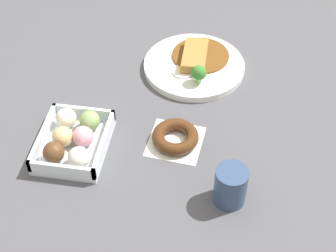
% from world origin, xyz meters
% --- Properties ---
extents(ground_plane, '(1.60, 1.60, 0.00)m').
position_xyz_m(ground_plane, '(0.00, 0.00, 0.00)').
color(ground_plane, '#4C4C51').
extents(curry_plate, '(0.26, 0.26, 0.07)m').
position_xyz_m(curry_plate, '(0.13, -0.04, 0.01)').
color(curry_plate, white).
rests_on(curry_plate, ground_plane).
extents(donut_box, '(0.18, 0.15, 0.06)m').
position_xyz_m(donut_box, '(-0.18, 0.19, 0.03)').
color(donut_box, silver).
rests_on(donut_box, ground_plane).
extents(chocolate_ring_donut, '(0.13, 0.13, 0.03)m').
position_xyz_m(chocolate_ring_donut, '(-0.13, -0.03, 0.01)').
color(chocolate_ring_donut, white).
rests_on(chocolate_ring_donut, ground_plane).
extents(coffee_mug, '(0.07, 0.07, 0.09)m').
position_xyz_m(coffee_mug, '(-0.27, -0.16, 0.04)').
color(coffee_mug, '#33476B').
rests_on(coffee_mug, ground_plane).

